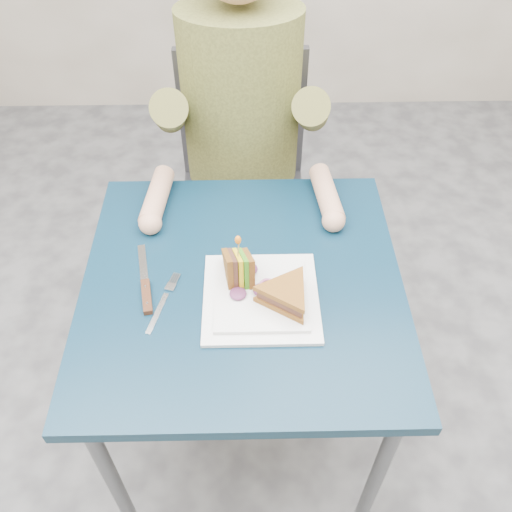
{
  "coord_description": "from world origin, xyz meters",
  "views": [
    {
      "loc": [
        0.01,
        -0.83,
        1.69
      ],
      "look_at": [
        0.03,
        -0.01,
        0.82
      ],
      "focal_mm": 38.0,
      "sensor_mm": 36.0,
      "label": 1
    }
  ],
  "objects_px": {
    "table": "(243,302)",
    "fork": "(162,304)",
    "chair": "(243,171)",
    "knife": "(146,290)",
    "plate": "(261,297)",
    "diner": "(241,89)",
    "sandwich_flat": "(286,295)",
    "sandwich_upright": "(239,269)"
  },
  "relations": [
    {
      "from": "diner",
      "to": "knife",
      "type": "height_order",
      "value": "diner"
    },
    {
      "from": "chair",
      "to": "sandwich_upright",
      "type": "height_order",
      "value": "chair"
    },
    {
      "from": "diner",
      "to": "sandwich_upright",
      "type": "height_order",
      "value": "diner"
    },
    {
      "from": "diner",
      "to": "plate",
      "type": "bearing_deg",
      "value": -86.07
    },
    {
      "from": "chair",
      "to": "sandwich_upright",
      "type": "xyz_separation_m",
      "value": [
        -0.01,
        -0.67,
        0.24
      ]
    },
    {
      "from": "table",
      "to": "sandwich_upright",
      "type": "height_order",
      "value": "sandwich_upright"
    },
    {
      "from": "diner",
      "to": "sandwich_upright",
      "type": "distance_m",
      "value": 0.57
    },
    {
      "from": "fork",
      "to": "diner",
      "type": "bearing_deg",
      "value": 73.62
    },
    {
      "from": "table",
      "to": "diner",
      "type": "bearing_deg",
      "value": 90.0
    },
    {
      "from": "fork",
      "to": "knife",
      "type": "xyz_separation_m",
      "value": [
        -0.04,
        0.04,
        0.0
      ]
    },
    {
      "from": "diner",
      "to": "sandwich_flat",
      "type": "relative_size",
      "value": 3.68
    },
    {
      "from": "sandwich_upright",
      "to": "fork",
      "type": "height_order",
      "value": "sandwich_upright"
    },
    {
      "from": "fork",
      "to": "knife",
      "type": "relative_size",
      "value": 0.8
    },
    {
      "from": "chair",
      "to": "plate",
      "type": "height_order",
      "value": "chair"
    },
    {
      "from": "table",
      "to": "fork",
      "type": "height_order",
      "value": "fork"
    },
    {
      "from": "table",
      "to": "sandwich_flat",
      "type": "bearing_deg",
      "value": -40.19
    },
    {
      "from": "diner",
      "to": "fork",
      "type": "relative_size",
      "value": 4.23
    },
    {
      "from": "plate",
      "to": "diner",
      "type": "bearing_deg",
      "value": 93.93
    },
    {
      "from": "sandwich_flat",
      "to": "sandwich_upright",
      "type": "height_order",
      "value": "sandwich_upright"
    },
    {
      "from": "table",
      "to": "fork",
      "type": "bearing_deg",
      "value": -159.62
    },
    {
      "from": "chair",
      "to": "knife",
      "type": "relative_size",
      "value": 4.22
    },
    {
      "from": "plate",
      "to": "knife",
      "type": "distance_m",
      "value": 0.26
    },
    {
      "from": "plate",
      "to": "fork",
      "type": "height_order",
      "value": "plate"
    },
    {
      "from": "sandwich_upright",
      "to": "knife",
      "type": "bearing_deg",
      "value": -175.03
    },
    {
      "from": "table",
      "to": "chair",
      "type": "xyz_separation_m",
      "value": [
        0.0,
        0.66,
        -0.11
      ]
    },
    {
      "from": "sandwich_flat",
      "to": "fork",
      "type": "height_order",
      "value": "sandwich_flat"
    },
    {
      "from": "sandwich_flat",
      "to": "knife",
      "type": "bearing_deg",
      "value": 170.82
    },
    {
      "from": "diner",
      "to": "fork",
      "type": "distance_m",
      "value": 0.67
    },
    {
      "from": "fork",
      "to": "sandwich_upright",
      "type": "bearing_deg",
      "value": 17.75
    },
    {
      "from": "chair",
      "to": "fork",
      "type": "distance_m",
      "value": 0.77
    },
    {
      "from": "plate",
      "to": "sandwich_upright",
      "type": "relative_size",
      "value": 1.92
    },
    {
      "from": "sandwich_upright",
      "to": "fork",
      "type": "distance_m",
      "value": 0.19
    },
    {
      "from": "sandwich_upright",
      "to": "fork",
      "type": "relative_size",
      "value": 0.77
    },
    {
      "from": "fork",
      "to": "table",
      "type": "bearing_deg",
      "value": 20.38
    },
    {
      "from": "sandwich_flat",
      "to": "knife",
      "type": "height_order",
      "value": "sandwich_flat"
    },
    {
      "from": "sandwich_flat",
      "to": "sandwich_upright",
      "type": "distance_m",
      "value": 0.13
    },
    {
      "from": "table",
      "to": "chair",
      "type": "distance_m",
      "value": 0.67
    },
    {
      "from": "plate",
      "to": "sandwich_flat",
      "type": "xyz_separation_m",
      "value": [
        0.05,
        -0.02,
        0.04
      ]
    },
    {
      "from": "table",
      "to": "knife",
      "type": "distance_m",
      "value": 0.24
    },
    {
      "from": "table",
      "to": "plate",
      "type": "bearing_deg",
      "value": -53.69
    },
    {
      "from": "chair",
      "to": "sandwich_flat",
      "type": "bearing_deg",
      "value": -82.59
    },
    {
      "from": "knife",
      "to": "fork",
      "type": "bearing_deg",
      "value": -42.54
    }
  ]
}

